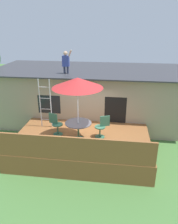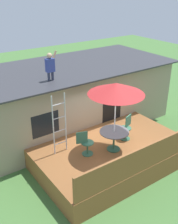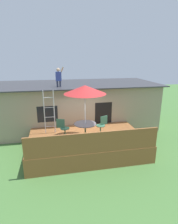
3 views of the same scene
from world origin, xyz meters
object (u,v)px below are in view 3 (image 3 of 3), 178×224
object	(u,v)px
step_ladder	(49,112)
patio_chair_left	(63,128)
patio_umbrella	(85,90)
person_figure	(59,76)
patio_table	(85,127)
patio_chair_right	(102,125)

from	to	relation	value
step_ladder	patio_chair_left	size ratio (longest dim) A/B	2.39
patio_umbrella	person_figure	xyz separation A→B (m)	(-1.02, 2.59, 0.36)
patio_table	patio_chair_left	distance (m)	1.07
step_ladder	patio_chair_right	xyz separation A→B (m)	(2.53, -0.64, -0.64)
person_figure	patio_chair_right	bearing A→B (deg)	-49.55
patio_chair_left	patio_chair_right	xyz separation A→B (m)	(1.91, 0.01, 0.00)
patio_umbrella	step_ladder	size ratio (longest dim) A/B	1.15
patio_table	person_figure	distance (m)	3.51
patio_table	patio_umbrella	world-z (taller)	patio_umbrella
step_ladder	patio_chair_left	bearing A→B (deg)	-46.44
patio_chair_left	step_ladder	bearing A→B (deg)	151.58
patio_chair_left	patio_chair_right	world-z (taller)	same
patio_chair_left	patio_chair_right	distance (m)	1.91
patio_umbrella	step_ladder	xyz separation A→B (m)	(-1.63, 0.98, -1.25)
patio_umbrella	patio_chair_right	distance (m)	2.12
step_ladder	person_figure	xyz separation A→B (m)	(0.61, 1.61, 1.61)
patio_chair_left	patio_table	bearing A→B (deg)	0.00
patio_table	patio_chair_left	bearing A→B (deg)	161.98
patio_umbrella	patio_chair_right	bearing A→B (deg)	20.63
patio_umbrella	patio_chair_left	bearing A→B (deg)	161.98
step_ladder	person_figure	size ratio (longest dim) A/B	1.98
person_figure	patio_chair_left	world-z (taller)	person_figure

